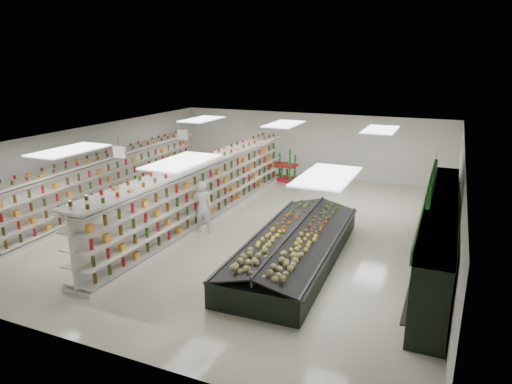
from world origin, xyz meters
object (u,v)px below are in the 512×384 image
at_px(produce_island, 295,246).
at_px(soda_endcap, 285,166).
at_px(gondola_left, 114,180).
at_px(gondola_center, 205,192).
at_px(shopper_main, 203,207).
at_px(shopper_background, 218,175).

xyz_separation_m(produce_island, soda_endcap, (-3.46, 8.64, 0.27)).
xyz_separation_m(gondola_left, gondola_center, (4.47, -0.24, 0.07)).
relative_size(gondola_left, produce_island, 1.73).
height_order(produce_island, shopper_main, shopper_main).
distance_m(gondola_center, soda_endcap, 6.46).
distance_m(gondola_center, shopper_background, 3.78).
bearing_deg(gondola_left, gondola_center, -5.52).
xyz_separation_m(shopper_main, shopper_background, (-2.00, 4.82, -0.18)).
xyz_separation_m(gondola_left, shopper_main, (5.14, -1.53, -0.04)).
height_order(gondola_left, shopper_background, gondola_left).
relative_size(gondola_left, shopper_main, 6.55).
relative_size(gondola_center, soda_endcap, 8.55).
bearing_deg(gondola_left, produce_island, -18.23).
bearing_deg(gondola_center, shopper_main, -61.75).
relative_size(produce_island, shopper_background, 4.72).
bearing_deg(shopper_background, gondola_left, 167.62).
distance_m(gondola_left, soda_endcap, 8.15).
distance_m(gondola_left, shopper_background, 4.55).
height_order(soda_endcap, shopper_background, soda_endcap).
relative_size(gondola_center, shopper_background, 8.77).
distance_m(soda_endcap, shopper_background, 3.61).
height_order(gondola_left, produce_island, gondola_left).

